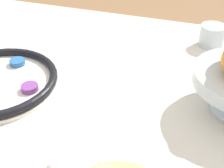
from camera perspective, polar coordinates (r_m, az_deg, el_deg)
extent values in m
cylinder|color=#844299|center=(0.78, -14.82, -0.67)|extent=(0.04, 0.04, 0.01)
cylinder|color=#2D6BB7|center=(0.89, -16.93, 3.85)|extent=(0.04, 0.04, 0.01)
cylinder|color=silver|center=(1.00, 17.82, 8.43)|extent=(0.08, 0.08, 0.06)
cube|color=silver|center=(1.05, -14.29, 8.38)|extent=(0.05, 0.19, 0.01)
cube|color=silver|center=(1.03, -12.85, 8.20)|extent=(0.04, 0.20, 0.01)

